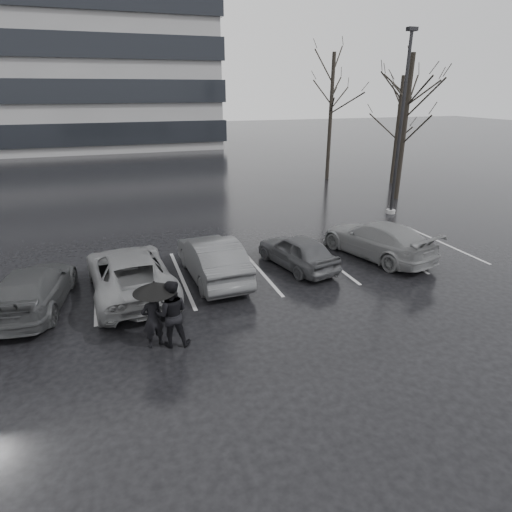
{
  "coord_description": "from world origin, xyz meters",
  "views": [
    {
      "loc": [
        -4.12,
        -11.2,
        6.12
      ],
      "look_at": [
        0.02,
        1.0,
        1.1
      ],
      "focal_mm": 30.0,
      "sensor_mm": 36.0,
      "label": 1
    }
  ],
  "objects_px": {
    "car_main": "(297,251)",
    "car_west_a": "(212,258)",
    "tree_north": "(330,118)",
    "car_east": "(377,239)",
    "lamp_post": "(400,135)",
    "pedestrian_right": "(171,314)",
    "car_west_b": "(130,272)",
    "car_west_c": "(33,288)",
    "tree_east": "(404,130)",
    "tree_ne": "(397,132)",
    "pedestrian_left": "(153,319)"
  },
  "relations": [
    {
      "from": "lamp_post",
      "to": "tree_north",
      "type": "distance_m",
      "value": 9.77
    },
    {
      "from": "lamp_post",
      "to": "tree_ne",
      "type": "bearing_deg",
      "value": 54.46
    },
    {
      "from": "car_main",
      "to": "car_west_a",
      "type": "distance_m",
      "value": 3.18
    },
    {
      "from": "pedestrian_right",
      "to": "car_east",
      "type": "bearing_deg",
      "value": -145.53
    },
    {
      "from": "pedestrian_right",
      "to": "tree_north",
      "type": "xyz_separation_m",
      "value": [
        14.09,
        18.58,
        3.36
      ]
    },
    {
      "from": "tree_east",
      "to": "tree_ne",
      "type": "bearing_deg",
      "value": 57.99
    },
    {
      "from": "tree_ne",
      "to": "car_west_c",
      "type": "bearing_deg",
      "value": -149.96
    },
    {
      "from": "car_west_a",
      "to": "tree_ne",
      "type": "bearing_deg",
      "value": -145.67
    },
    {
      "from": "lamp_post",
      "to": "pedestrian_left",
      "type": "bearing_deg",
      "value": -146.45
    },
    {
      "from": "car_east",
      "to": "pedestrian_right",
      "type": "height_order",
      "value": "pedestrian_right"
    },
    {
      "from": "car_main",
      "to": "tree_north",
      "type": "height_order",
      "value": "tree_north"
    },
    {
      "from": "car_west_c",
      "to": "car_east",
      "type": "distance_m",
      "value": 12.09
    },
    {
      "from": "car_west_c",
      "to": "tree_east",
      "type": "bearing_deg",
      "value": -147.97
    },
    {
      "from": "tree_east",
      "to": "car_east",
      "type": "bearing_deg",
      "value": -130.12
    },
    {
      "from": "car_east",
      "to": "lamp_post",
      "type": "relative_size",
      "value": 0.54
    },
    {
      "from": "car_west_a",
      "to": "tree_east",
      "type": "relative_size",
      "value": 0.56
    },
    {
      "from": "pedestrian_left",
      "to": "lamp_post",
      "type": "bearing_deg",
      "value": -163.01
    },
    {
      "from": "car_east",
      "to": "car_west_a",
      "type": "bearing_deg",
      "value": -15.79
    },
    {
      "from": "car_main",
      "to": "pedestrian_right",
      "type": "height_order",
      "value": "pedestrian_right"
    },
    {
      "from": "pedestrian_right",
      "to": "tree_ne",
      "type": "bearing_deg",
      "value": -127.77
    },
    {
      "from": "car_west_b",
      "to": "pedestrian_left",
      "type": "bearing_deg",
      "value": 91.31
    },
    {
      "from": "car_west_a",
      "to": "car_west_b",
      "type": "distance_m",
      "value": 2.78
    },
    {
      "from": "car_main",
      "to": "car_west_a",
      "type": "bearing_deg",
      "value": -13.36
    },
    {
      "from": "car_west_b",
      "to": "pedestrian_right",
      "type": "relative_size",
      "value": 2.89
    },
    {
      "from": "car_main",
      "to": "lamp_post",
      "type": "bearing_deg",
      "value": -158.93
    },
    {
      "from": "car_west_a",
      "to": "car_east",
      "type": "distance_m",
      "value": 6.55
    },
    {
      "from": "car_west_b",
      "to": "tree_north",
      "type": "bearing_deg",
      "value": -139.49
    },
    {
      "from": "lamp_post",
      "to": "tree_north",
      "type": "relative_size",
      "value": 1.04
    },
    {
      "from": "car_main",
      "to": "pedestrian_left",
      "type": "relative_size",
      "value": 2.34
    },
    {
      "from": "car_west_c",
      "to": "pedestrian_right",
      "type": "relative_size",
      "value": 2.46
    },
    {
      "from": "lamp_post",
      "to": "pedestrian_right",
      "type": "bearing_deg",
      "value": -145.24
    },
    {
      "from": "pedestrian_left",
      "to": "lamp_post",
      "type": "height_order",
      "value": "lamp_post"
    },
    {
      "from": "car_west_c",
      "to": "tree_east",
      "type": "relative_size",
      "value": 0.55
    },
    {
      "from": "car_east",
      "to": "pedestrian_right",
      "type": "bearing_deg",
      "value": 8.23
    },
    {
      "from": "car_west_c",
      "to": "car_east",
      "type": "relative_size",
      "value": 0.91
    },
    {
      "from": "car_west_a",
      "to": "car_west_c",
      "type": "bearing_deg",
      "value": 1.88
    },
    {
      "from": "pedestrian_left",
      "to": "tree_east",
      "type": "bearing_deg",
      "value": -160.11
    },
    {
      "from": "car_main",
      "to": "lamp_post",
      "type": "distance_m",
      "value": 9.89
    },
    {
      "from": "car_east",
      "to": "pedestrian_right",
      "type": "relative_size",
      "value": 2.69
    },
    {
      "from": "tree_north",
      "to": "tree_east",
      "type": "bearing_deg",
      "value": -81.87
    },
    {
      "from": "car_west_c",
      "to": "pedestrian_left",
      "type": "relative_size",
      "value": 2.83
    },
    {
      "from": "car_east",
      "to": "tree_north",
      "type": "height_order",
      "value": "tree_north"
    },
    {
      "from": "pedestrian_left",
      "to": "tree_north",
      "type": "bearing_deg",
      "value": -144.77
    },
    {
      "from": "car_main",
      "to": "tree_north",
      "type": "bearing_deg",
      "value": -133.92
    },
    {
      "from": "car_west_a",
      "to": "pedestrian_left",
      "type": "distance_m",
      "value": 4.39
    },
    {
      "from": "lamp_post",
      "to": "car_west_c",
      "type": "bearing_deg",
      "value": -161.25
    },
    {
      "from": "car_west_b",
      "to": "car_east",
      "type": "relative_size",
      "value": 1.07
    },
    {
      "from": "pedestrian_right",
      "to": "tree_north",
      "type": "relative_size",
      "value": 0.21
    },
    {
      "from": "pedestrian_right",
      "to": "pedestrian_left",
      "type": "bearing_deg",
      "value": -0.08
    },
    {
      "from": "pedestrian_left",
      "to": "pedestrian_right",
      "type": "bearing_deg",
      "value": 152.66
    }
  ]
}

